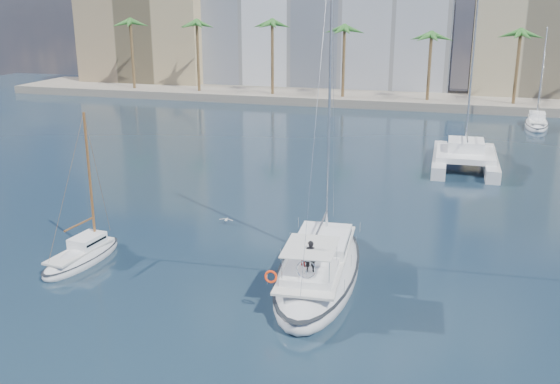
% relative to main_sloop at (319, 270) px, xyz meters
% --- Properties ---
extents(ground, '(160.00, 160.00, 0.00)m').
position_rel_main_sloop_xyz_m(ground, '(-4.16, 2.74, -0.57)').
color(ground, black).
rests_on(ground, ground).
extents(quay, '(120.00, 14.00, 1.20)m').
position_rel_main_sloop_xyz_m(quay, '(-4.16, 63.74, 0.03)').
color(quay, gray).
rests_on(quay, ground).
extents(building_modern, '(42.00, 16.00, 28.00)m').
position_rel_main_sloop_xyz_m(building_modern, '(-16.16, 75.74, 13.43)').
color(building_modern, white).
rests_on(building_modern, ground).
extents(building_tan_left, '(22.00, 14.00, 22.00)m').
position_rel_main_sloop_xyz_m(building_tan_left, '(-46.16, 71.74, 10.43)').
color(building_tan_left, tan).
rests_on(building_tan_left, ground).
extents(building_beige, '(20.00, 14.00, 20.00)m').
position_rel_main_sloop_xyz_m(building_beige, '(17.84, 72.74, 9.43)').
color(building_beige, tan).
rests_on(building_beige, ground).
extents(palm_left, '(3.60, 3.60, 12.30)m').
position_rel_main_sloop_xyz_m(palm_left, '(-38.16, 59.74, 9.71)').
color(palm_left, brown).
rests_on(palm_left, ground).
extents(palm_centre, '(3.60, 3.60, 12.30)m').
position_rel_main_sloop_xyz_m(palm_centre, '(-4.16, 59.74, 9.71)').
color(palm_centre, brown).
rests_on(palm_centre, ground).
extents(main_sloop, '(5.10, 13.53, 19.70)m').
position_rel_main_sloop_xyz_m(main_sloop, '(0.00, 0.00, 0.00)').
color(main_sloop, silver).
rests_on(main_sloop, ground).
extents(small_sloop, '(2.61, 6.48, 9.08)m').
position_rel_main_sloop_xyz_m(small_sloop, '(-13.71, -1.46, -0.20)').
color(small_sloop, silver).
rests_on(small_sloop, ground).
extents(catamaran, '(5.85, 11.38, 16.53)m').
position_rel_main_sloop_xyz_m(catamaran, '(7.52, 27.31, 0.56)').
color(catamaran, silver).
rests_on(catamaran, ground).
extents(seagull, '(0.99, 0.43, 0.18)m').
position_rel_main_sloop_xyz_m(seagull, '(-7.95, 6.82, -0.23)').
color(seagull, silver).
rests_on(seagull, ground).
extents(moored_yacht_a, '(3.37, 9.52, 11.90)m').
position_rel_main_sloop_xyz_m(moored_yacht_a, '(15.84, 49.74, -0.57)').
color(moored_yacht_a, silver).
rests_on(moored_yacht_a, ground).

